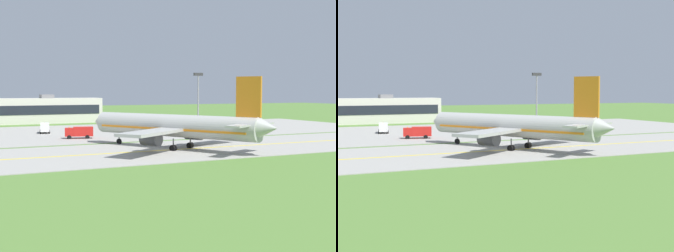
% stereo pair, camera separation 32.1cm
% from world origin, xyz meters
% --- Properties ---
extents(ground_plane, '(500.00, 500.00, 0.00)m').
position_xyz_m(ground_plane, '(0.00, 0.00, 0.00)').
color(ground_plane, '#517A33').
extents(taxiway_strip, '(240.00, 28.00, 0.10)m').
position_xyz_m(taxiway_strip, '(0.00, 0.00, 0.05)').
color(taxiway_strip, '#9E9B93').
rests_on(taxiway_strip, ground).
extents(apron_pad, '(140.00, 52.00, 0.10)m').
position_xyz_m(apron_pad, '(10.00, 42.00, 0.05)').
color(apron_pad, '#9E9B93').
rests_on(apron_pad, ground).
extents(taxiway_centreline, '(220.00, 0.60, 0.01)m').
position_xyz_m(taxiway_centreline, '(0.00, 0.00, 0.11)').
color(taxiway_centreline, yellow).
rests_on(taxiway_centreline, taxiway_strip).
extents(airplane_lead, '(30.49, 36.75, 12.70)m').
position_xyz_m(airplane_lead, '(3.03, 1.24, 4.13)').
color(airplane_lead, '#ADADA8').
rests_on(airplane_lead, ground).
extents(service_truck_baggage, '(6.55, 2.78, 2.59)m').
position_xyz_m(service_truck_baggage, '(8.72, 46.05, 1.18)').
color(service_truck_baggage, red).
rests_on(service_truck_baggage, ground).
extents(service_truck_fuel, '(3.24, 6.28, 2.60)m').
position_xyz_m(service_truck_fuel, '(-11.13, 43.60, 1.53)').
color(service_truck_fuel, silver).
rests_on(service_truck_fuel, ground).
extents(service_truck_catering, '(6.33, 3.59, 2.60)m').
position_xyz_m(service_truck_catering, '(-7.18, 27.03, 1.53)').
color(service_truck_catering, red).
rests_on(service_truck_catering, ground).
extents(terminal_building, '(57.10, 8.68, 9.17)m').
position_xyz_m(terminal_building, '(-13.75, 81.60, 4.01)').
color(terminal_building, beige).
rests_on(terminal_building, ground).
extents(apron_light_mast, '(2.40, 0.50, 14.70)m').
position_xyz_m(apron_light_mast, '(22.47, 27.41, 9.33)').
color(apron_light_mast, gray).
rests_on(apron_light_mast, ground).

